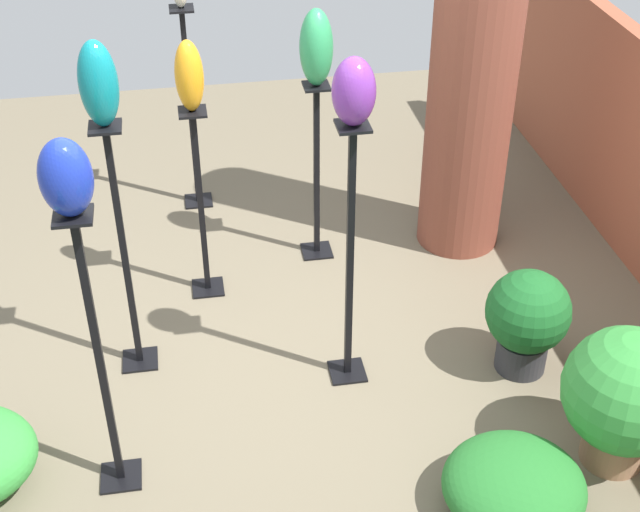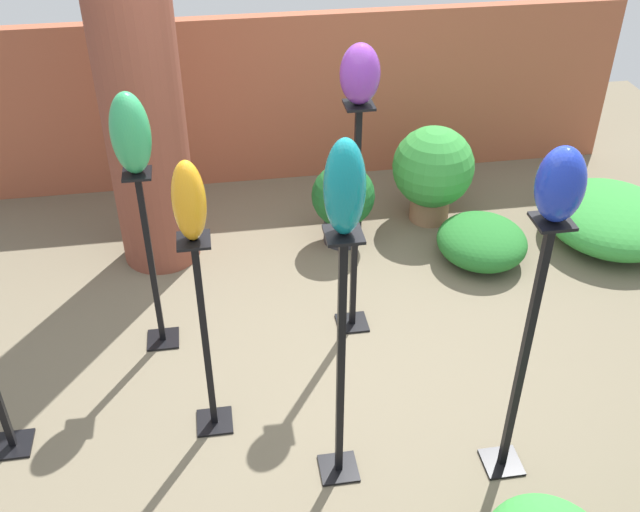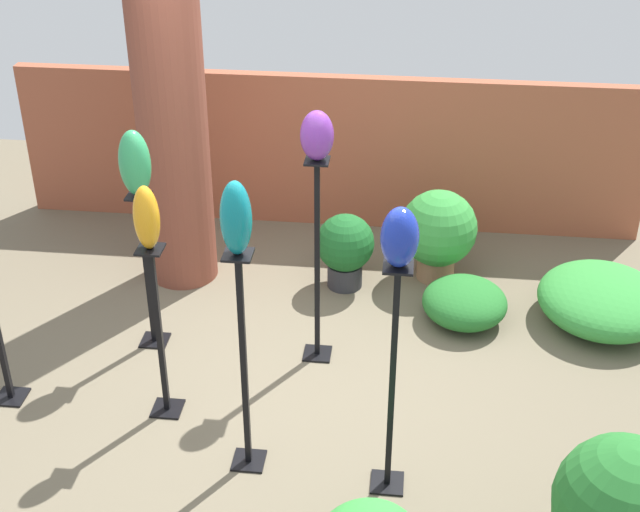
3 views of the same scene
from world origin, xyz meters
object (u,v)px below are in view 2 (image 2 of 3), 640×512
pedestal_jade (152,270)px  art_vase_jade (130,134)px  pedestal_amber (206,347)px  potted_plant_mid_left (343,200)px  pedestal_cobalt (522,365)px  art_vase_amber (189,201)px  art_vase_violet (360,74)px  potted_plant_front_left (433,170)px  art_vase_teal (345,188)px  pedestal_teal (341,374)px  pedestal_violet (355,232)px  art_vase_cobalt (560,185)px  brick_pillar (139,87)px

pedestal_jade → art_vase_jade: 0.90m
pedestal_amber → potted_plant_mid_left: 2.02m
pedestal_cobalt → art_vase_amber: bearing=160.6°
art_vase_violet → potted_plant_front_left: 1.95m
pedestal_cobalt → pedestal_jade: size_ratio=1.26×
pedestal_amber → pedestal_cobalt: bearing=-19.4°
art_vase_teal → potted_plant_mid_left: art_vase_teal is taller
pedestal_teal → pedestal_jade: pedestal_teal is taller
pedestal_violet → potted_plant_front_left: bearing=54.3°
pedestal_violet → art_vase_cobalt: 1.70m
art_vase_cobalt → potted_plant_mid_left: art_vase_cobalt is taller
brick_pillar → pedestal_cobalt: (1.81, -2.28, -0.60)m
pedestal_violet → art_vase_jade: (-1.23, 0.03, 0.73)m
pedestal_amber → art_vase_amber: bearing=-153.4°
pedestal_violet → art_vase_teal: (-0.30, -1.16, 0.99)m
art_vase_violet → potted_plant_mid_left: art_vase_violet is taller
art_vase_amber → art_vase_cobalt: bearing=-19.4°
pedestal_teal → art_vase_violet: size_ratio=4.48×
pedestal_teal → art_vase_violet: bearing=75.6°
pedestal_teal → art_vase_teal: size_ratio=3.47×
pedestal_jade → potted_plant_mid_left: size_ratio=1.92×
pedestal_amber → art_vase_cobalt: art_vase_cobalt is taller
pedestal_jade → art_vase_cobalt: art_vase_cobalt is taller
art_vase_teal → potted_plant_mid_left: bearing=79.1°
brick_pillar → pedestal_cobalt: bearing=-51.5°
brick_pillar → potted_plant_mid_left: bearing=-1.7°
art_vase_teal → pedestal_cobalt: bearing=-6.4°
potted_plant_mid_left → brick_pillar: bearing=178.3°
art_vase_cobalt → art_vase_amber: size_ratio=0.81×
art_vase_violet → art_vase_amber: art_vase_violet is taller
art_vase_amber → pedestal_cobalt: bearing=-19.4°
pedestal_teal → pedestal_amber: (-0.63, 0.43, -0.12)m
pedestal_cobalt → pedestal_jade: pedestal_cobalt is taller
brick_pillar → pedestal_teal: bearing=-66.6°
pedestal_amber → art_vase_jade: size_ratio=2.65×
pedestal_cobalt → potted_plant_front_left: size_ratio=1.97×
art_vase_violet → art_vase_amber: size_ratio=0.81×
pedestal_amber → pedestal_jade: size_ratio=1.02×
art_vase_teal → potted_plant_front_left: bearing=63.8°
art_vase_cobalt → potted_plant_front_left: (0.29, 2.45, -1.27)m
pedestal_cobalt → potted_plant_front_left: pedestal_cobalt is taller
pedestal_violet → pedestal_teal: bearing=-104.4°
brick_pillar → pedestal_jade: brick_pillar is taller
art_vase_violet → art_vase_teal: art_vase_teal is taller
pedestal_teal → potted_plant_front_left: 2.63m
pedestal_jade → art_vase_amber: 1.21m
pedestal_amber → art_vase_teal: (0.63, -0.43, 1.14)m
art_vase_jade → art_vase_teal: bearing=-52.0°
potted_plant_front_left → art_vase_teal: bearing=-116.2°
pedestal_jade → art_vase_cobalt: bearing=-35.6°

